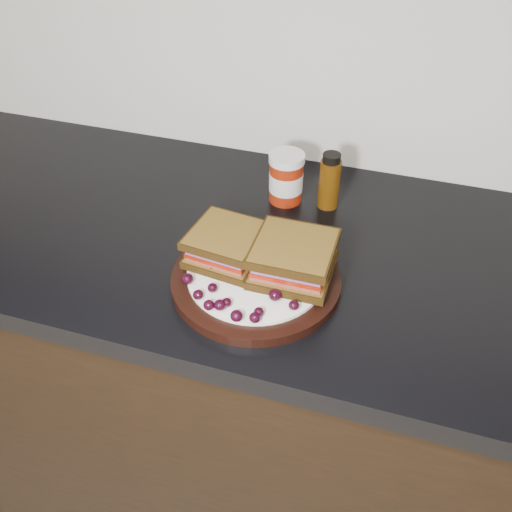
{
  "coord_description": "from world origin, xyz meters",
  "views": [
    {
      "loc": [
        0.15,
        0.92,
        1.54
      ],
      "look_at": [
        -0.06,
        1.59,
        0.96
      ],
      "focal_mm": 40.0,
      "sensor_mm": 36.0,
      "label": 1
    }
  ],
  "objects_px": {
    "sandwich_left": "(226,245)",
    "oil_bottle": "(330,181)",
    "plate": "(256,280)",
    "condiment_jar": "(286,178)"
  },
  "relations": [
    {
      "from": "sandwich_left",
      "to": "oil_bottle",
      "type": "relative_size",
      "value": 1.02
    },
    {
      "from": "plate",
      "to": "sandwich_left",
      "type": "distance_m",
      "value": 0.08
    },
    {
      "from": "condiment_jar",
      "to": "oil_bottle",
      "type": "height_order",
      "value": "oil_bottle"
    },
    {
      "from": "sandwich_left",
      "to": "oil_bottle",
      "type": "distance_m",
      "value": 0.27
    },
    {
      "from": "sandwich_left",
      "to": "condiment_jar",
      "type": "distance_m",
      "value": 0.23
    },
    {
      "from": "plate",
      "to": "oil_bottle",
      "type": "relative_size",
      "value": 2.47
    },
    {
      "from": "condiment_jar",
      "to": "oil_bottle",
      "type": "relative_size",
      "value": 0.89
    },
    {
      "from": "oil_bottle",
      "to": "sandwich_left",
      "type": "bearing_deg",
      "value": -117.91
    },
    {
      "from": "plate",
      "to": "sandwich_left",
      "type": "xyz_separation_m",
      "value": [
        -0.06,
        0.02,
        0.04
      ]
    },
    {
      "from": "plate",
      "to": "condiment_jar",
      "type": "bearing_deg",
      "value": 94.14
    }
  ]
}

